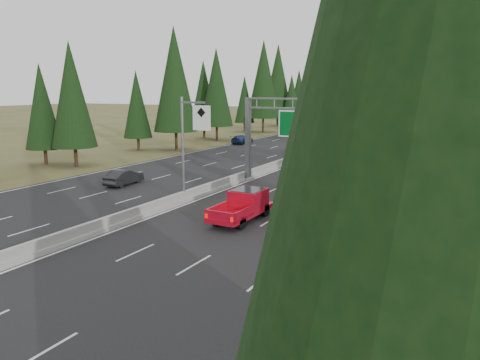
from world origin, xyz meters
TOP-DOWN VIEW (x-y plane):
  - road at (0.00, 80.00)m, footprint 32.00×260.00m
  - shoulder_right at (17.80, 80.00)m, footprint 3.60×260.00m
  - shoulder_left at (-17.80, 80.00)m, footprint 3.60×260.00m
  - median_barrier at (0.00, 80.00)m, footprint 0.70×260.00m
  - sign_gantry at (8.92, 34.88)m, footprint 16.75×0.98m
  - hov_sign_pole at (0.58, 24.97)m, footprint 2.80×0.50m
  - tree_row_left at (-21.94, 70.06)m, footprint 12.06×238.74m
  - silver_minivan at (11.02, 28.53)m, footprint 3.05×6.45m
  - red_pickup at (6.30, 23.14)m, footprint 2.12×5.93m
  - car_ahead_green at (9.24, 69.38)m, footprint 1.84×4.33m
  - car_ahead_dkred at (9.94, 64.73)m, footprint 1.69×4.45m
  - car_ahead_dkgrey at (14.50, 59.88)m, footprint 2.01×4.55m
  - car_ahead_white at (6.73, 105.56)m, footprint 3.33×6.17m
  - car_ahead_far at (4.81, 122.41)m, footprint 2.10×4.69m
  - car_onc_near at (-8.63, 27.85)m, footprint 1.84×4.36m
  - car_onc_blue at (-14.50, 61.53)m, footprint 1.99×4.75m
  - car_onc_white at (-1.50, 54.87)m, footprint 2.11×4.86m
  - car_onc_far at (-10.10, 89.24)m, footprint 2.50×5.22m

SIDE VIEW (x-z plane):
  - shoulder_right at x=17.80m, z-range 0.00..0.06m
  - shoulder_left at x=-17.80m, z-range 0.00..0.06m
  - road at x=0.00m, z-range 0.00..0.08m
  - median_barrier at x=0.00m, z-range -0.01..0.84m
  - car_ahead_dkgrey at x=14.50m, z-range 0.08..1.38m
  - car_onc_blue at x=-14.50m, z-range 0.08..1.45m
  - car_onc_near at x=-8.63m, z-range 0.08..1.48m
  - car_onc_far at x=-10.10m, z-range 0.08..1.52m
  - car_ahead_dkred at x=9.94m, z-range 0.08..1.53m
  - car_ahead_green at x=9.24m, z-range 0.08..1.54m
  - car_ahead_far at x=4.81m, z-range 0.08..1.65m
  - car_onc_white at x=-1.50m, z-range 0.08..1.71m
  - car_ahead_white at x=6.73m, z-range 0.08..1.72m
  - silver_minivan at x=11.02m, z-range 0.08..1.86m
  - red_pickup at x=6.30m, z-range 0.18..2.12m
  - hov_sign_pole at x=0.58m, z-range 0.72..8.72m
  - sign_gantry at x=8.92m, z-range 1.37..9.17m
  - tree_row_left at x=-21.94m, z-range 0.06..18.71m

